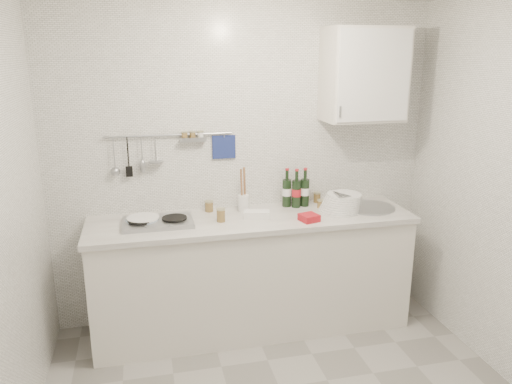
{
  "coord_description": "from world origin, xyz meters",
  "views": [
    {
      "loc": [
        -0.79,
        -2.37,
        2.13
      ],
      "look_at": [
        -0.02,
        0.9,
        1.17
      ],
      "focal_mm": 35.0,
      "sensor_mm": 36.0,
      "label": 1
    }
  ],
  "objects_px": {
    "plate_stack_hob": "(142,221)",
    "plate_stack_sink": "(341,203)",
    "utensil_crock": "(243,201)",
    "wall_cabinet": "(364,75)",
    "wine_bottles": "(296,188)"
  },
  "relations": [
    {
      "from": "wall_cabinet",
      "to": "wine_bottles",
      "type": "distance_m",
      "value": 1.01
    },
    {
      "from": "wine_bottles",
      "to": "utensil_crock",
      "type": "bearing_deg",
      "value": -177.42
    },
    {
      "from": "wine_bottles",
      "to": "utensil_crock",
      "type": "relative_size",
      "value": 0.88
    },
    {
      "from": "wine_bottles",
      "to": "plate_stack_sink",
      "type": "bearing_deg",
      "value": -30.9
    },
    {
      "from": "plate_stack_hob",
      "to": "utensil_crock",
      "type": "xyz_separation_m",
      "value": [
        0.78,
        0.13,
        0.06
      ]
    },
    {
      "from": "plate_stack_hob",
      "to": "utensil_crock",
      "type": "bearing_deg",
      "value": 9.45
    },
    {
      "from": "plate_stack_hob",
      "to": "plate_stack_sink",
      "type": "distance_m",
      "value": 1.52
    },
    {
      "from": "utensil_crock",
      "to": "plate_stack_sink",
      "type": "bearing_deg",
      "value": -12.64
    },
    {
      "from": "wall_cabinet",
      "to": "plate_stack_hob",
      "type": "distance_m",
      "value": 1.99
    },
    {
      "from": "utensil_crock",
      "to": "wine_bottles",
      "type": "bearing_deg",
      "value": 2.58
    },
    {
      "from": "wall_cabinet",
      "to": "wine_bottles",
      "type": "bearing_deg",
      "value": 172.81
    },
    {
      "from": "wall_cabinet",
      "to": "utensil_crock",
      "type": "distance_m",
      "value": 1.33
    },
    {
      "from": "wall_cabinet",
      "to": "plate_stack_sink",
      "type": "height_order",
      "value": "wall_cabinet"
    },
    {
      "from": "wall_cabinet",
      "to": "plate_stack_hob",
      "type": "xyz_separation_m",
      "value": [
        -1.71,
        -0.09,
        -1.01
      ]
    },
    {
      "from": "plate_stack_sink",
      "to": "utensil_crock",
      "type": "bearing_deg",
      "value": 167.36
    }
  ]
}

